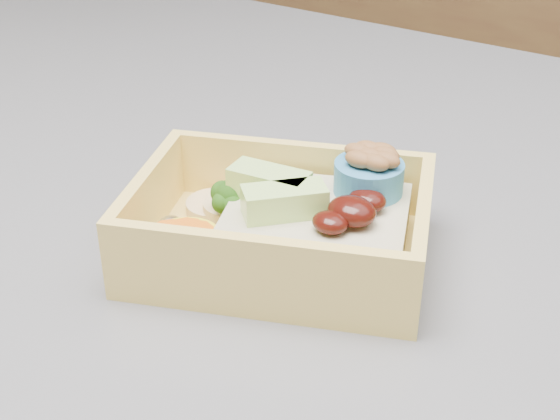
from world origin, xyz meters
The scene contains 1 object.
bento_box centered at (0.09, -0.12, 0.94)m, with size 0.20×0.17×0.06m.
Camera 1 is at (0.30, -0.44, 1.17)m, focal length 50.00 mm.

